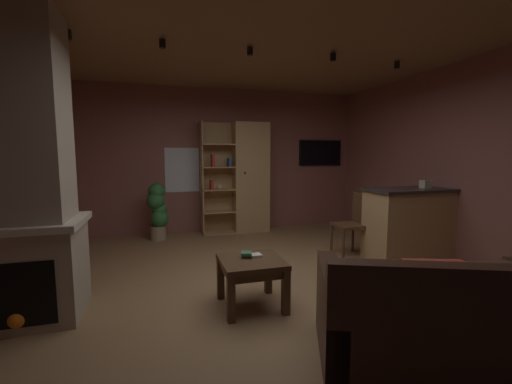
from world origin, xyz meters
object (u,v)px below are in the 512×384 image
Objects in this scene: tissue_box at (425,184)px; coffee_table at (251,269)px; stone_fireplace at (22,183)px; table_book_1 at (246,254)px; dining_chair at (354,220)px; bookshelf_cabinet at (246,178)px; potted_floor_plant at (158,210)px; leather_couch at (439,323)px; table_book_0 at (256,255)px; kitchen_bar_counter at (414,223)px; wall_mounted_tv at (320,153)px.

tissue_box is 2.97m from coffee_table.
stone_fireplace is 4.56× the size of coffee_table.
dining_chair is at bearing 29.99° from table_book_1.
potted_floor_plant is (-1.66, -0.22, -0.51)m from bookshelf_cabinet.
potted_floor_plant is (-2.78, 1.75, 0.01)m from dining_chair.
bookshelf_cabinet is 2.33m from dining_chair.
dining_chair is (0.87, 2.45, 0.22)m from leather_couch.
stone_fireplace is 3.57m from leather_couch.
coffee_table is 2.25m from dining_chair.
bookshelf_cabinet is at bearing 45.24° from stone_fireplace.
bookshelf_cabinet is 4.49m from leather_couch.
tissue_box is 2.80m from leather_couch.
dining_chair is 0.92× the size of potted_floor_plant.
table_book_0 is 0.10m from table_book_1.
tissue_box is at bearing -30.54° from potted_floor_plant.
stone_fireplace reaches higher than leather_couch.
coffee_table is 0.14m from table_book_0.
dining_chair is at bearing 153.16° from kitchen_bar_counter.
bookshelf_cabinet is at bearing 76.95° from table_book_0.
stone_fireplace is at bearing 152.04° from leather_couch.
dining_chair is 3.29m from potted_floor_plant.
kitchen_bar_counter reaches higher than table_book_0.
table_book_1 reaches higher than table_book_0.
table_book_0 is (0.06, 0.07, 0.11)m from coffee_table.
potted_floor_plant is (1.13, 2.59, -0.71)m from stone_fireplace.
stone_fireplace reaches higher than potted_floor_plant.
stone_fireplace is 3.96m from bookshelf_cabinet.
potted_floor_plant reaches higher than table_book_0.
bookshelf_cabinet reaches higher than table_book_0.
kitchen_bar_counter is 1.54× the size of dining_chair.
leather_couch is at bearing -130.53° from tissue_box.
table_book_1 is at bearing 128.55° from leather_couch.
table_book_0 is 0.12× the size of dining_chair.
leather_couch is 2.01× the size of dining_chair.
kitchen_bar_counter reaches higher than leather_couch.
leather_couch is (0.25, -4.42, -0.74)m from bookshelf_cabinet.
kitchen_bar_counter is 2.76m from wall_mounted_tv.
kitchen_bar_counter is 11.84× the size of tissue_box.
tissue_box is 2.87m from table_book_0.
dining_chair is (1.84, 1.12, 0.04)m from table_book_0.
stone_fireplace is 2.99× the size of dining_chair.
kitchen_bar_counter is at bearing -26.84° from dining_chair.
bookshelf_cabinet is at bearing 76.13° from coffee_table.
dining_chair is at bearing 70.38° from leather_couch.
coffee_table is at bearing -64.90° from table_book_1.
leather_couch reaches higher than table_book_0.
coffee_table is 3.07m from potted_floor_plant.
kitchen_bar_counter is 2.35× the size of coffee_table.
bookshelf_cabinet is at bearing 119.74° from dining_chair.
wall_mounted_tv is at bearing 54.11° from table_book_0.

